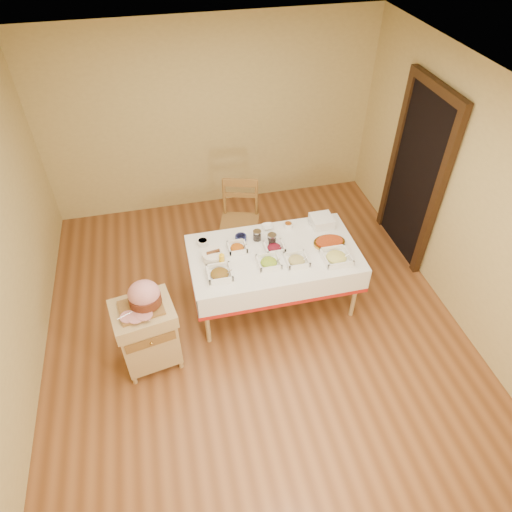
{
  "coord_description": "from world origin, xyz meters",
  "views": [
    {
      "loc": [
        -0.73,
        -3.23,
        4.01
      ],
      "look_at": [
        0.08,
        0.2,
        0.84
      ],
      "focal_mm": 32.0,
      "sensor_mm": 36.0,
      "label": 1
    }
  ],
  "objects_px": {
    "dining_table": "(274,263)",
    "preserve_jar_left": "(257,236)",
    "dining_chair": "(240,220)",
    "ham_on_board": "(144,297)",
    "bread_basket": "(213,256)",
    "brass_platter": "(329,242)",
    "preserve_jar_right": "(272,240)",
    "butcher_cart": "(147,332)",
    "mustard_bottle": "(222,260)",
    "plate_stack": "(322,221)"
  },
  "relations": [
    {
      "from": "dining_chair",
      "to": "brass_platter",
      "type": "xyz_separation_m",
      "value": [
        0.82,
        -0.92,
        0.25
      ]
    },
    {
      "from": "dining_chair",
      "to": "preserve_jar_right",
      "type": "height_order",
      "value": "dining_chair"
    },
    {
      "from": "preserve_jar_left",
      "to": "butcher_cart",
      "type": "bearing_deg",
      "value": -148.68
    },
    {
      "from": "butcher_cart",
      "to": "dining_chair",
      "type": "xyz_separation_m",
      "value": [
        1.23,
        1.46,
        0.08
      ]
    },
    {
      "from": "preserve_jar_right",
      "to": "brass_platter",
      "type": "distance_m",
      "value": 0.63
    },
    {
      "from": "preserve_jar_right",
      "to": "plate_stack",
      "type": "distance_m",
      "value": 0.68
    },
    {
      "from": "dining_chair",
      "to": "ham_on_board",
      "type": "relative_size",
      "value": 2.46
    },
    {
      "from": "plate_stack",
      "to": "ham_on_board",
      "type": "bearing_deg",
      "value": -157.29
    },
    {
      "from": "ham_on_board",
      "to": "brass_platter",
      "type": "bearing_deg",
      "value": 14.05
    },
    {
      "from": "dining_table",
      "to": "preserve_jar_left",
      "type": "bearing_deg",
      "value": 117.24
    },
    {
      "from": "dining_table",
      "to": "brass_platter",
      "type": "distance_m",
      "value": 0.65
    },
    {
      "from": "dining_chair",
      "to": "bread_basket",
      "type": "relative_size",
      "value": 4.34
    },
    {
      "from": "plate_stack",
      "to": "preserve_jar_right",
      "type": "bearing_deg",
      "value": -162.41
    },
    {
      "from": "mustard_bottle",
      "to": "brass_platter",
      "type": "bearing_deg",
      "value": 3.23
    },
    {
      "from": "dining_table",
      "to": "preserve_jar_left",
      "type": "relative_size",
      "value": 15.3
    },
    {
      "from": "plate_stack",
      "to": "mustard_bottle",
      "type": "bearing_deg",
      "value": -161.28
    },
    {
      "from": "preserve_jar_right",
      "to": "brass_platter",
      "type": "height_order",
      "value": "preserve_jar_right"
    },
    {
      "from": "butcher_cart",
      "to": "bread_basket",
      "type": "xyz_separation_m",
      "value": [
        0.77,
        0.58,
        0.35
      ]
    },
    {
      "from": "butcher_cart",
      "to": "dining_chair",
      "type": "bearing_deg",
      "value": 49.88
    },
    {
      "from": "dining_chair",
      "to": "mustard_bottle",
      "type": "relative_size",
      "value": 5.95
    },
    {
      "from": "ham_on_board",
      "to": "brass_platter",
      "type": "distance_m",
      "value": 2.07
    },
    {
      "from": "bread_basket",
      "to": "brass_platter",
      "type": "relative_size",
      "value": 0.68
    },
    {
      "from": "dining_chair",
      "to": "butcher_cart",
      "type": "bearing_deg",
      "value": -130.12
    },
    {
      "from": "brass_platter",
      "to": "mustard_bottle",
      "type": "bearing_deg",
      "value": -176.77
    },
    {
      "from": "dining_chair",
      "to": "plate_stack",
      "type": "bearing_deg",
      "value": -34.1
    },
    {
      "from": "dining_table",
      "to": "preserve_jar_right",
      "type": "bearing_deg",
      "value": 85.41
    },
    {
      "from": "dining_table",
      "to": "preserve_jar_right",
      "type": "xyz_separation_m",
      "value": [
        0.01,
        0.14,
        0.22
      ]
    },
    {
      "from": "butcher_cart",
      "to": "dining_chair",
      "type": "relative_size",
      "value": 0.78
    },
    {
      "from": "mustard_bottle",
      "to": "ham_on_board",
      "type": "bearing_deg",
      "value": -151.56
    },
    {
      "from": "dining_chair",
      "to": "ham_on_board",
      "type": "bearing_deg",
      "value": -129.78
    },
    {
      "from": "dining_table",
      "to": "brass_platter",
      "type": "height_order",
      "value": "brass_platter"
    },
    {
      "from": "dining_table",
      "to": "dining_chair",
      "type": "bearing_deg",
      "value": 101.75
    },
    {
      "from": "preserve_jar_left",
      "to": "preserve_jar_right",
      "type": "relative_size",
      "value": 0.93
    },
    {
      "from": "bread_basket",
      "to": "preserve_jar_left",
      "type": "bearing_deg",
      "value": 21.53
    },
    {
      "from": "ham_on_board",
      "to": "brass_platter",
      "type": "xyz_separation_m",
      "value": [
        2.0,
        0.5,
        -0.15
      ]
    },
    {
      "from": "ham_on_board",
      "to": "preserve_jar_left",
      "type": "distance_m",
      "value": 1.46
    },
    {
      "from": "dining_chair",
      "to": "preserve_jar_right",
      "type": "relative_size",
      "value": 8.11
    },
    {
      "from": "mustard_bottle",
      "to": "butcher_cart",
      "type": "bearing_deg",
      "value": -151.02
    },
    {
      "from": "dining_chair",
      "to": "preserve_jar_right",
      "type": "xyz_separation_m",
      "value": [
        0.2,
        -0.78,
        0.28
      ]
    },
    {
      "from": "dining_chair",
      "to": "mustard_bottle",
      "type": "xyz_separation_m",
      "value": [
        -0.39,
        -0.99,
        0.3
      ]
    },
    {
      "from": "bread_basket",
      "to": "brass_platter",
      "type": "bearing_deg",
      "value": -2.11
    },
    {
      "from": "butcher_cart",
      "to": "brass_platter",
      "type": "height_order",
      "value": "butcher_cart"
    },
    {
      "from": "dining_table",
      "to": "brass_platter",
      "type": "xyz_separation_m",
      "value": [
        0.62,
        -0.0,
        0.18
      ]
    },
    {
      "from": "preserve_jar_right",
      "to": "mustard_bottle",
      "type": "height_order",
      "value": "mustard_bottle"
    },
    {
      "from": "bread_basket",
      "to": "brass_platter",
      "type": "xyz_separation_m",
      "value": [
        1.27,
        -0.05,
        -0.02
      ]
    },
    {
      "from": "preserve_jar_right",
      "to": "brass_platter",
      "type": "relative_size",
      "value": 0.36
    },
    {
      "from": "dining_table",
      "to": "ham_on_board",
      "type": "distance_m",
      "value": 1.5
    },
    {
      "from": "dining_chair",
      "to": "preserve_jar_left",
      "type": "relative_size",
      "value": 8.73
    },
    {
      "from": "dining_chair",
      "to": "brass_platter",
      "type": "height_order",
      "value": "dining_chair"
    },
    {
      "from": "bread_basket",
      "to": "brass_platter",
      "type": "height_order",
      "value": "bread_basket"
    }
  ]
}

